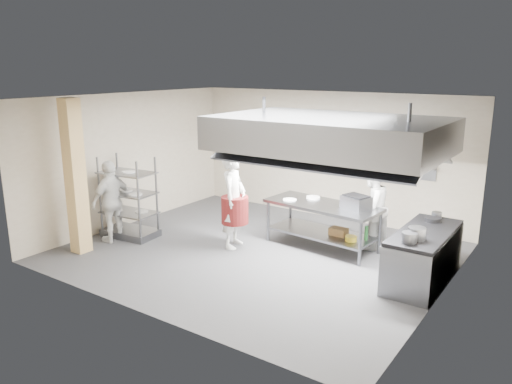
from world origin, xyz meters
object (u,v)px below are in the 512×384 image
Objects in this scene: island at (322,226)px; chef_line at (372,207)px; cooking_range at (423,258)px; chef_head at (234,200)px; pass_rack at (128,197)px; stockpot at (417,233)px; chef_plating at (112,201)px; griddle at (356,203)px.

chef_line is at bearing 36.34° from island.
cooking_range is 3.73m from chef_head.
chef_head reaches higher than pass_rack.
chef_head is at bearing -38.13° from chef_line.
chef_head is 2.74m from chef_line.
pass_rack is at bearing -172.88° from stockpot.
chef_head is at bearing 117.25° from chef_plating.
island is at bearing 155.46° from stockpot.
chef_line is (0.82, 0.50, 0.40)m from island.
chef_line is at bearing -73.84° from chef_head.
pass_rack reaches higher than island.
cooking_range is at bearing 5.03° from pass_rack.
island is 1.04m from chef_line.
pass_rack is 6.23× the size of stockpot.
stockpot is (5.93, 1.13, 0.14)m from chef_plating.
cooking_range is at bearing -98.90° from chef_head.
island is 1.18× the size of chef_head.
chef_line reaches higher than island.
chef_plating is at bearing -135.58° from griddle.
chef_head reaches higher than griddle.
pass_rack is 1.02× the size of chef_line.
chef_plating is at bearing -145.52° from island.
griddle reaches higher than stockpot.
pass_rack is 0.87× the size of cooking_range.
chef_line is 0.51m from griddle.
stockpot reaches higher than cooking_range.
chef_head is (2.22, 0.76, 0.11)m from pass_rack.
griddle is (-1.48, 0.55, 0.61)m from cooking_range.
pass_rack is 3.47× the size of griddle.
chef_line is (4.54, 2.22, -0.01)m from pass_rack.
chef_head is 1.14× the size of chef_line.
cooking_range is at bearing 72.93° from chef_line.
chef_plating is at bearing -164.75° from cooking_range.
chef_plating reaches higher than griddle.
island is at bearing -73.28° from chef_head.
chef_head is at bearing -136.67° from griddle.
griddle is at bearing 2.37° from chef_line.
chef_line is at bearing 132.02° from stockpot.
chef_plating reaches higher than chef_line.
griddle is (2.18, 1.01, 0.06)m from chef_head.
cooking_range is (5.88, 1.22, -0.45)m from pass_rack.
pass_rack is at bearing -139.59° from griddle.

